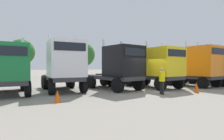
{
  "coord_description": "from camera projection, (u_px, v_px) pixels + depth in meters",
  "views": [
    {
      "loc": [
        -7.48,
        -12.04,
        1.9
      ],
      "look_at": [
        -1.64,
        2.8,
        1.6
      ],
      "focal_mm": 29.72,
      "sensor_mm": 36.0,
      "label": 1
    }
  ],
  "objects": [
    {
      "name": "oak_far_left",
      "position": [
        21.0,
        52.0,
        30.88
      ],
      "size": [
        4.26,
        4.26,
        6.44
      ],
      "color": "#4C3823",
      "rests_on": "ground"
    },
    {
      "name": "semi_truck_white",
      "position": [
        65.0,
        65.0,
        13.83
      ],
      "size": [
        3.03,
        6.02,
        4.34
      ],
      "rotation": [
        0.0,
        0.0,
        -1.49
      ],
      "color": "#333338",
      "rests_on": "ground"
    },
    {
      "name": "ground",
      "position": [
        146.0,
        92.0,
        13.97
      ],
      "size": [
        200.0,
        200.0,
        0.0
      ],
      "primitive_type": "plane",
      "color": "gray"
    },
    {
      "name": "semi_truck_black",
      "position": [
        119.0,
        67.0,
        14.9
      ],
      "size": [
        4.12,
        6.37,
        4.08
      ],
      "rotation": [
        0.0,
        0.0,
        -1.27
      ],
      "color": "#333338",
      "rests_on": "ground"
    },
    {
      "name": "oak_far_right",
      "position": [
        131.0,
        58.0,
        35.96
      ],
      "size": [
        3.1,
        3.1,
        5.17
      ],
      "color": "#4C3823",
      "rests_on": "ground"
    },
    {
      "name": "traffic_cone_near",
      "position": [
        57.0,
        96.0,
        9.74
      ],
      "size": [
        0.36,
        0.36,
        0.65
      ],
      "primitive_type": "cone",
      "color": "#F2590C",
      "rests_on": "ground"
    },
    {
      "name": "semi_truck_green",
      "position": [
        7.0,
        69.0,
        11.92
      ],
      "size": [
        3.28,
        6.07,
        3.91
      ],
      "rotation": [
        0.0,
        0.0,
        -1.44
      ],
      "color": "#333338",
      "rests_on": "ground"
    },
    {
      "name": "semi_truck_yellow",
      "position": [
        159.0,
        68.0,
        16.07
      ],
      "size": [
        3.7,
        6.68,
        4.07
      ],
      "rotation": [
        0.0,
        0.0,
        -1.37
      ],
      "color": "#333338",
      "rests_on": "ground"
    },
    {
      "name": "semi_truck_orange",
      "position": [
        199.0,
        66.0,
        17.3
      ],
      "size": [
        3.69,
        6.18,
        4.33
      ],
      "rotation": [
        0.0,
        0.0,
        -1.35
      ],
      "color": "#333338",
      "rests_on": "ground"
    },
    {
      "name": "traffic_cone_mid",
      "position": [
        196.0,
        88.0,
        13.41
      ],
      "size": [
        0.36,
        0.36,
        0.75
      ],
      "primitive_type": "cone",
      "color": "#F2590C",
      "rests_on": "ground"
    },
    {
      "name": "oak_far_centre",
      "position": [
        83.0,
        55.0,
        33.53
      ],
      "size": [
        4.35,
        4.35,
        6.24
      ],
      "color": "#4C3823",
      "rests_on": "ground"
    },
    {
      "name": "visitor_in_hivis",
      "position": [
        162.0,
        79.0,
        12.59
      ],
      "size": [
        0.46,
        0.46,
        1.81
      ],
      "rotation": [
        0.0,
        0.0,
        2.96
      ],
      "color": "black",
      "rests_on": "ground"
    },
    {
      "name": "semi_truck_navy",
      "position": [
        220.0,
        66.0,
        18.71
      ],
      "size": [
        2.89,
        6.19,
        4.24
      ],
      "rotation": [
        0.0,
        0.0,
        -1.51
      ],
      "color": "#333338",
      "rests_on": "ground"
    }
  ]
}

